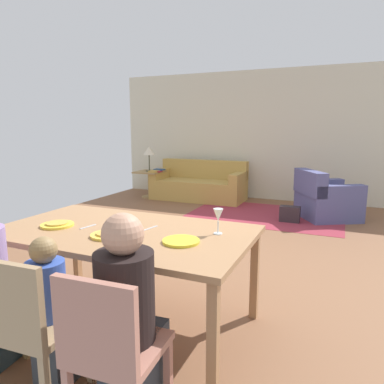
{
  "coord_description": "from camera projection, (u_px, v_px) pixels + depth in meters",
  "views": [
    {
      "loc": [
        1.41,
        -3.68,
        1.51
      ],
      "look_at": [
        -0.03,
        -0.34,
        0.85
      ],
      "focal_mm": 33.01,
      "sensor_mm": 36.0,
      "label": 1
    }
  ],
  "objects": [
    {
      "name": "plate_near_woman",
      "position": [
        181.0,
        241.0,
        2.35
      ],
      "size": [
        0.25,
        0.25,
        0.02
      ],
      "primitive_type": "cylinder",
      "color": "yellow",
      "rests_on": "dining_table"
    },
    {
      "name": "table_lamp",
      "position": [
        149.0,
        152.0,
        7.62
      ],
      "size": [
        0.26,
        0.26,
        0.54
      ],
      "color": "#46462F",
      "rests_on": "side_table"
    },
    {
      "name": "armchair",
      "position": [
        325.0,
        200.0,
        5.94
      ],
      "size": [
        1.17,
        1.17,
        0.82
      ],
      "color": "#525588",
      "rests_on": "ground_plane"
    },
    {
      "name": "dining_chair_child",
      "position": [
        29.0,
        322.0,
        1.88
      ],
      "size": [
        0.44,
        0.44,
        0.87
      ],
      "color": "#A1815B",
      "rests_on": "ground_plane"
    },
    {
      "name": "side_table",
      "position": [
        150.0,
        180.0,
        7.73
      ],
      "size": [
        0.56,
        0.56,
        0.58
      ],
      "color": "#9E7D4C",
      "rests_on": "ground_plane"
    },
    {
      "name": "plate_near_man",
      "position": [
        57.0,
        225.0,
        2.74
      ],
      "size": [
        0.25,
        0.25,
        0.02
      ],
      "primitive_type": "cylinder",
      "color": "yellow",
      "rests_on": "dining_table"
    },
    {
      "name": "person_woman",
      "position": [
        130.0,
        323.0,
        1.83
      ],
      "size": [
        0.3,
        0.41,
        1.11
      ],
      "color": "#2F373F",
      "rests_on": "ground_plane"
    },
    {
      "name": "pizza_near_child",
      "position": [
        108.0,
        233.0,
        2.48
      ],
      "size": [
        0.17,
        0.17,
        0.01
      ],
      "primitive_type": "cylinder",
      "color": "gold",
      "rests_on": "plate_near_child"
    },
    {
      "name": "ground_plane",
      "position": [
        222.0,
        244.0,
        4.69
      ],
      "size": [
        6.94,
        6.42,
        0.02
      ],
      "primitive_type": "cube",
      "color": "brown"
    },
    {
      "name": "knife",
      "position": [
        150.0,
        228.0,
        2.67
      ],
      "size": [
        0.05,
        0.17,
        0.01
      ],
      "primitive_type": "cube",
      "rotation": [
        0.0,
        0.0,
        -0.21
      ],
      "color": "silver",
      "rests_on": "dining_table"
    },
    {
      "name": "person_child",
      "position": [
        53.0,
        317.0,
        2.04
      ],
      "size": [
        0.22,
        0.29,
        0.92
      ],
      "color": "#383E43",
      "rests_on": "ground_plane"
    },
    {
      "name": "pizza_near_man",
      "position": [
        57.0,
        223.0,
        2.74
      ],
      "size": [
        0.17,
        0.17,
        0.01
      ],
      "primitive_type": "cylinder",
      "color": "gold",
      "rests_on": "plate_near_man"
    },
    {
      "name": "book_lower",
      "position": [
        156.0,
        171.0,
        7.56
      ],
      "size": [
        0.22,
        0.16,
        0.03
      ],
      "primitive_type": "cube",
      "color": "#9D2538",
      "rests_on": "side_table"
    },
    {
      "name": "dining_table",
      "position": [
        123.0,
        238.0,
        2.66
      ],
      "size": [
        1.91,
        1.08,
        0.76
      ],
      "color": "#A8794F",
      "rests_on": "ground_plane"
    },
    {
      "name": "couch",
      "position": [
        199.0,
        185.0,
        7.56
      ],
      "size": [
        1.95,
        0.86,
        0.82
      ],
      "color": "tan",
      "rests_on": "ground_plane"
    },
    {
      "name": "area_rug",
      "position": [
        265.0,
        215.0,
        6.21
      ],
      "size": [
        2.6,
        1.8,
        0.01
      ],
      "primitive_type": "cube",
      "color": "maroon",
      "rests_on": "ground_plane"
    },
    {
      "name": "dining_chair_woman",
      "position": [
        110.0,
        346.0,
        1.67
      ],
      "size": [
        0.44,
        0.44,
        0.87
      ],
      "color": "#AF7261",
      "rests_on": "ground_plane"
    },
    {
      "name": "plate_near_child",
      "position": [
        108.0,
        235.0,
        2.48
      ],
      "size": [
        0.25,
        0.25,
        0.02
      ],
      "primitive_type": "cylinder",
      "color": "yellow",
      "rests_on": "dining_table"
    },
    {
      "name": "wine_glass",
      "position": [
        218.0,
        216.0,
        2.51
      ],
      "size": [
        0.07,
        0.07,
        0.19
      ],
      "color": "silver",
      "rests_on": "dining_table"
    },
    {
      "name": "fork",
      "position": [
        88.0,
        227.0,
        2.71
      ],
      "size": [
        0.04,
        0.15,
        0.01
      ],
      "primitive_type": "cube",
      "rotation": [
        0.0,
        0.0,
        -0.17
      ],
      "color": "silver",
      "rests_on": "dining_table"
    },
    {
      "name": "back_wall",
      "position": [
        273.0,
        136.0,
        7.39
      ],
      "size": [
        6.94,
        0.1,
        2.7
      ],
      "primitive_type": "cube",
      "color": "beige",
      "rests_on": "ground_plane"
    },
    {
      "name": "handbag",
      "position": [
        290.0,
        214.0,
        5.74
      ],
      "size": [
        0.32,
        0.16,
        0.26
      ],
      "primitive_type": "cube",
      "color": "#2D2428",
      "rests_on": "ground_plane"
    },
    {
      "name": "book_upper",
      "position": [
        159.0,
        170.0,
        7.66
      ],
      "size": [
        0.22,
        0.16,
        0.03
      ],
      "primitive_type": "cube",
      "color": "navy",
      "rests_on": "book_lower"
    }
  ]
}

